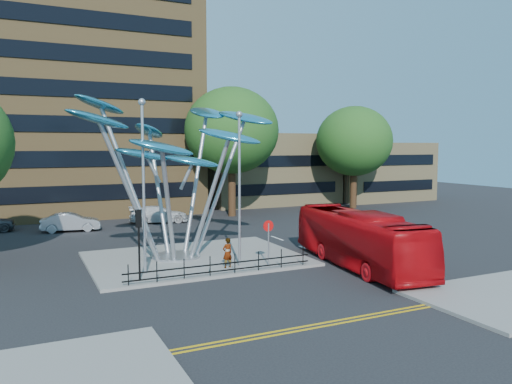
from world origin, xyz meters
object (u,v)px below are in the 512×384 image
tree_far (354,141)px  leaf_sculpture (173,141)px  traffic_light_island (139,229)px  parked_car_right (159,214)px  pedestrian (227,253)px  street_lamp_right (239,175)px  red_bus (359,239)px  parked_car_mid (71,222)px  street_lamp_left (143,171)px  tree_right (232,131)px  no_entry_sign_island (268,235)px

tree_far → leaf_sculpture: tree_far is taller
traffic_light_island → parked_car_right: traffic_light_island is taller
pedestrian → traffic_light_island: bearing=-8.9°
leaf_sculpture → parked_car_right: size_ratio=2.55×
street_lamp_right → parked_car_right: (0.17, 17.91, -4.37)m
tree_far → red_bus: 26.94m
leaf_sculpture → red_bus: (8.67, -6.07, -5.34)m
leaf_sculpture → pedestrian: bearing=-64.0°
parked_car_mid → leaf_sculpture: bearing=-152.8°
street_lamp_right → parked_car_right: bearing=89.4°
street_lamp_left → pedestrian: bearing=-7.7°
traffic_light_island → tree_far: bearing=35.8°
parked_car_mid → tree_right: bearing=-72.6°
traffic_light_island → parked_car_mid: 17.14m
tree_far → traffic_light_island: size_ratio=3.16×
traffic_light_island → red_bus: size_ratio=0.31×
tree_right → tree_far: tree_right is taller
red_bus → parked_car_mid: bearing=132.5°
tree_right → traffic_light_island: 24.06m
street_lamp_left → pedestrian: street_lamp_left is taller
tree_right → parked_car_right: 10.41m
traffic_light_island → red_bus: traffic_light_island is taller
red_bus → no_entry_sign_island: bearing=164.9°
pedestrian → parked_car_right: 18.01m
tree_right → street_lamp_left: size_ratio=1.38×
street_lamp_right → traffic_light_island: (-5.50, -0.50, -2.48)m
traffic_light_island → red_bus: (11.60, -1.89, -1.08)m
traffic_light_island → pedestrian: 5.06m
leaf_sculpture → no_entry_sign_island: leaf_sculpture is taller
red_bus → tree_right: bearing=93.6°
street_lamp_left → parked_car_right: 18.74m
tree_far → street_lamp_left: bearing=-145.1°
tree_far → no_entry_sign_island: size_ratio=4.41×
street_lamp_left → no_entry_sign_island: 7.47m
parked_car_right → leaf_sculpture: bearing=178.1°
tree_far → no_entry_sign_island: (-20.00, -19.48, -5.29)m
street_lamp_right → pedestrian: street_lamp_right is taller
pedestrian → leaf_sculpture: bearing=-78.1°
street_lamp_right → parked_car_mid: (-7.13, 16.46, -4.37)m
street_lamp_right → no_entry_sign_island: size_ratio=3.39×
street_lamp_left → street_lamp_right: (5.00, -0.50, -0.26)m
street_lamp_left → traffic_light_island: 2.96m
leaf_sculpture → street_lamp_left: size_ratio=1.45×
pedestrian → parked_car_mid: 17.72m
tree_right → traffic_light_island: size_ratio=3.54×
no_entry_sign_island → red_bus: (4.60, -1.90, -0.28)m
street_lamp_left → no_entry_sign_island: (6.50, -0.98, -3.54)m
pedestrian → parked_car_right: (0.91, 17.98, -0.23)m
tree_far → no_entry_sign_island: tree_far is taller
street_lamp_right → red_bus: street_lamp_right is taller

